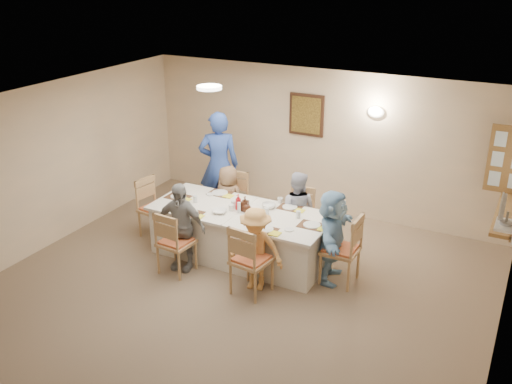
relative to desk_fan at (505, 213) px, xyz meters
The scene contains 48 objects.
ground 3.62m from the desk_fan, 161.29° to the right, with size 7.00×7.00×0.00m, color #735F4B.
room_walls 3.27m from the desk_fan, 161.29° to the right, with size 7.00×7.00×7.00m.
wall_picture 4.17m from the desk_fan, 144.63° to the left, with size 0.62×0.05×0.72m.
wall_sconce 3.27m from the desk_fan, 132.63° to the left, with size 0.26×0.09×0.18m, color white.
ceiling_light 4.23m from the desk_fan, behind, with size 0.36×0.36×0.05m, color white.
hatch_sill 1.47m from the desk_fan, 90.42° to the left, with size 0.30×1.50×0.05m, color olive.
shutter_door 2.12m from the desk_fan, 94.07° to the left, with size 0.55×0.04×1.00m, color olive.
fan_shelf 0.15m from the desk_fan, ahead, with size 0.22×0.36×0.03m, color white.
desk_fan is the anchor object (origin of this frame).
dining_table 3.70m from the desk_fan, behind, with size 2.66×1.13×0.76m, color silver.
chair_back_left 4.36m from the desk_fan, 165.71° to the left, with size 0.46×0.46×0.95m, color tan, non-canonical shape.
chair_back_right 3.27m from the desk_fan, 160.20° to the left, with size 0.43×0.43×0.89m, color tan, non-canonical shape.
chair_front_left 4.27m from the desk_fan, behind, with size 0.46×0.46×0.96m, color tan, non-canonical shape.
chair_front_right 3.13m from the desk_fan, 169.14° to the right, with size 0.48×0.48×1.01m, color tan, non-canonical shape.
chair_left_end 5.17m from the desk_fan, behind, with size 0.46×0.46×0.96m, color tan, non-canonical shape.
chair_right_end 2.22m from the desk_fan, behind, with size 0.49×0.49×1.02m, color tan, non-canonical shape.
diner_back_left 4.32m from the desk_fan, 167.30° to the left, with size 0.58×0.40×1.13m, color brown.
diner_back_right 3.18m from the desk_fan, 162.33° to the left, with size 0.65×0.54×1.24m, color #AAADC4.
diner_front_left 4.22m from the desk_fan, behind, with size 0.80×0.41×1.31m, color gray.
diner_front_right 3.09m from the desk_fan, behind, with size 0.82×0.56×1.18m, color #E09F55.
diner_right_end 2.27m from the desk_fan, behind, with size 0.60×1.29×1.33m, color #8EC0E8.
caregiver 4.80m from the desk_fan, 162.97° to the left, with size 0.81×0.72×1.86m, color #2F4FAE.
placemat_fl 4.18m from the desk_fan, behind, with size 0.37×0.28×0.01m, color #472B19.
plate_fl 4.18m from the desk_fan, behind, with size 0.23×0.23×0.01m, color white.
napkin_fl 4.00m from the desk_fan, behind, with size 0.13×0.13×0.01m, color yellow.
placemat_fr 3.01m from the desk_fan, behind, with size 0.35×0.26×0.01m, color #472B19.
plate_fr 3.01m from the desk_fan, behind, with size 0.25×0.25×0.02m, color white.
napkin_fr 2.84m from the desk_fan, behind, with size 0.15×0.15×0.01m, color yellow.
placemat_bl 4.23m from the desk_fan, behind, with size 0.36×0.27×0.01m, color #472B19.
plate_bl 4.22m from the desk_fan, behind, with size 0.25×0.25×0.02m, color white.
napkin_bl 4.04m from the desk_fan, behind, with size 0.15×0.15×0.01m, color yellow.
placemat_br 3.08m from the desk_fan, 167.10° to the left, with size 0.34×0.25×0.01m, color #472B19.
plate_br 3.07m from the desk_fan, 167.10° to the left, with size 0.22×0.22×0.01m, color white.
napkin_br 2.89m from the desk_fan, 167.28° to the left, with size 0.13×0.13×0.01m, color yellow.
placemat_le 4.67m from the desk_fan, behind, with size 0.37×0.27×0.01m, color #472B19.
plate_le 4.67m from the desk_fan, behind, with size 0.23×0.23×0.01m, color white.
napkin_le 4.49m from the desk_fan, behind, with size 0.14×0.14×0.01m, color yellow.
placemat_re 2.52m from the desk_fan, behind, with size 0.37×0.27×0.01m, color #472B19.
plate_re 2.51m from the desk_fan, behind, with size 0.24×0.24×0.01m, color white.
napkin_re 2.34m from the desk_fan, behind, with size 0.13×0.13×0.01m, color yellow.
teacup_a 4.39m from the desk_fan, behind, with size 0.12×0.12×0.08m, color white.
teacup_b 3.28m from the desk_fan, 166.16° to the left, with size 0.11×0.11×0.08m, color white.
bowl_a 3.80m from the desk_fan, behind, with size 0.26×0.26×0.05m, color white.
bowl_b 3.30m from the desk_fan, behind, with size 0.26×0.26×0.06m, color white.
condiment_ketchup 3.61m from the desk_fan, behind, with size 0.09×0.09×0.24m, color #B20F17.
condiment_brown 3.51m from the desk_fan, behind, with size 0.12×0.12×0.22m, color #381A0F.
condiment_malt 3.48m from the desk_fan, behind, with size 0.13×0.13×0.17m, color #381A0F.
drinking_glass 3.73m from the desk_fan, behind, with size 0.06×0.06×0.10m, color silver.
Camera 1 is at (3.29, -5.35, 4.17)m, focal length 40.00 mm.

